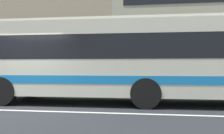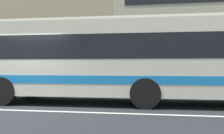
# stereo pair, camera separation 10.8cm
# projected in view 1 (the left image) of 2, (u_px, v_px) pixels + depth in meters

# --- Properties ---
(ground_plane) EXTENTS (160.00, 160.00, 0.00)m
(ground_plane) POSITION_uv_depth(u_px,v_px,m) (16.00, 111.00, 8.03)
(ground_plane) COLOR #26292D
(lane_centre_line) EXTENTS (60.00, 0.16, 0.01)m
(lane_centre_line) POSITION_uv_depth(u_px,v_px,m) (16.00, 110.00, 8.03)
(lane_centre_line) COLOR silver
(lane_centre_line) RESTS_ON ground_plane
(hedge_row_far) EXTENTS (17.19, 1.10, 0.76)m
(hedge_row_far) POSITION_uv_depth(u_px,v_px,m) (112.00, 86.00, 12.96)
(hedge_row_far) COLOR #235F2C
(hedge_row_far) RESTS_ON ground_plane
(apartment_block_left) EXTENTS (19.79, 9.65, 13.91)m
(apartment_block_left) POSITION_uv_depth(u_px,v_px,m) (14.00, 6.00, 23.86)
(apartment_block_left) COLOR tan
(apartment_block_left) RESTS_ON ground_plane
(transit_bus) EXTENTS (10.70, 2.65, 3.06)m
(transit_bus) POSITION_uv_depth(u_px,v_px,m) (128.00, 58.00, 9.53)
(transit_bus) COLOR beige
(transit_bus) RESTS_ON ground_plane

